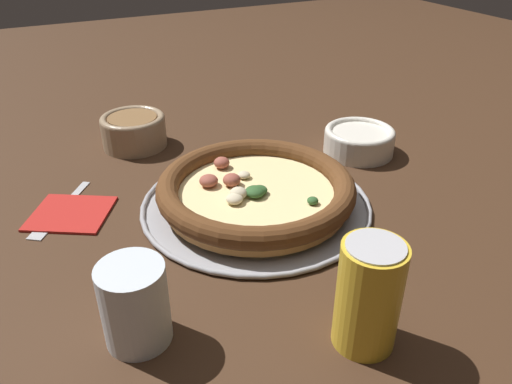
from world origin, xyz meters
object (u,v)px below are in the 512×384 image
object	(u,v)px
bowl_far	(134,129)
beverage_can	(369,296)
pizza	(256,190)
drinking_cup	(135,304)
fork	(59,212)
napkin	(71,212)
bowl_near	(359,140)
pizza_tray	(256,204)

from	to	relation	value
bowl_far	beverage_can	xyz separation A→B (m)	(0.09, -0.59, 0.03)
pizza	bowl_far	bearing A→B (deg)	109.88
beverage_can	drinking_cup	bearing A→B (deg)	152.78
fork	bowl_far	bearing A→B (deg)	173.50
napkin	pizza	bearing A→B (deg)	-21.64
bowl_far	drinking_cup	world-z (taller)	drinking_cup
fork	pizza	bearing A→B (deg)	102.55
bowl_near	napkin	distance (m)	0.51
pizza_tray	bowl_far	bearing A→B (deg)	109.94
drinking_cup	napkin	world-z (taller)	drinking_cup
drinking_cup	fork	size ratio (longest dim) A/B	0.65
pizza_tray	bowl_near	xyz separation A→B (m)	(0.25, 0.09, 0.02)
bowl_far	drinking_cup	xyz separation A→B (m)	(-0.12, -0.48, 0.01)
bowl_far	bowl_near	bearing A→B (deg)	-30.50
bowl_near	beverage_can	bearing A→B (deg)	-125.79
bowl_near	beverage_can	size ratio (longest dim) A/B	1.03
drinking_cup	napkin	size ratio (longest dim) A/B	0.64
bowl_near	drinking_cup	size ratio (longest dim) A/B	1.36
bowl_near	napkin	size ratio (longest dim) A/B	0.87
pizza_tray	napkin	world-z (taller)	same
bowl_far	napkin	distance (m)	0.25
bowl_near	fork	xyz separation A→B (m)	(-0.53, 0.03, -0.02)
bowl_far	fork	world-z (taller)	bowl_far
pizza	napkin	world-z (taller)	pizza
pizza	drinking_cup	distance (m)	0.29
pizza_tray	bowl_near	bearing A→B (deg)	18.67
pizza_tray	beverage_can	xyz separation A→B (m)	(-0.02, -0.29, 0.06)
bowl_near	drinking_cup	distance (m)	0.55
pizza_tray	pizza	size ratio (longest dim) A/B	1.17
bowl_far	napkin	bearing A→B (deg)	-127.16
pizza	bowl_near	distance (m)	0.27
napkin	pizza_tray	bearing A→B (deg)	-21.67
pizza	napkin	bearing A→B (deg)	158.36
bowl_near	fork	world-z (taller)	bowl_near
pizza	beverage_can	world-z (taller)	beverage_can
bowl_far	napkin	size ratio (longest dim) A/B	0.81
pizza_tray	drinking_cup	world-z (taller)	drinking_cup
pizza_tray	pizza	distance (m)	0.03
pizza_tray	napkin	distance (m)	0.28
pizza	bowl_near	size ratio (longest dim) A/B	2.34
pizza_tray	napkin	bearing A→B (deg)	158.33
fork	pizza_tray	bearing A→B (deg)	102.53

